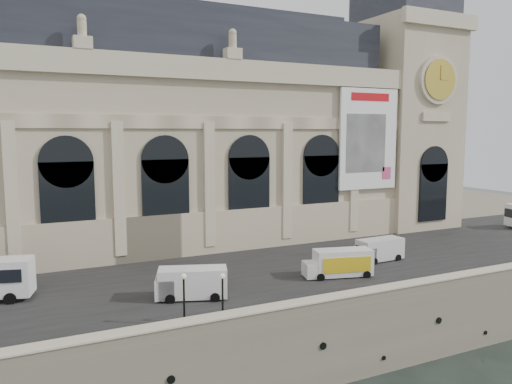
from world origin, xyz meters
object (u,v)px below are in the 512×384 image
van_b (188,283)px  box_truck (339,263)px  lamp_left (184,300)px  lamp_right (223,299)px  van_c (378,250)px

van_b → box_truck: size_ratio=0.91×
van_b → box_truck: 15.14m
lamp_left → lamp_right: (2.59, -0.96, -0.03)m
lamp_left → lamp_right: size_ratio=1.01×
van_c → box_truck: size_ratio=0.80×
van_c → box_truck: box_truck is taller
van_c → box_truck: (-7.18, -3.03, 0.10)m
van_b → box_truck: bearing=-0.7°
lamp_left → lamp_right: 2.77m
van_b → box_truck: box_truck is taller
box_truck → lamp_left: lamp_left is taller
van_c → lamp_left: size_ratio=1.44×
lamp_left → lamp_right: bearing=-20.3°
lamp_right → box_truck: bearing=23.2°
van_c → box_truck: bearing=-157.1°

